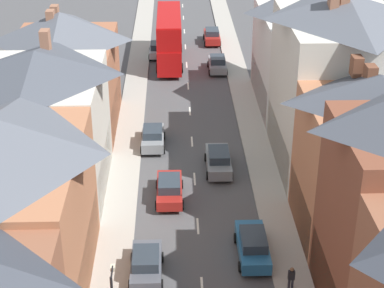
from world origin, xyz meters
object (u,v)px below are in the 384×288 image
pedestrian_mid_left (291,278)px  car_parked_left_b (217,64)px  car_near_silver (153,137)px  car_far_grey (253,245)px  car_mid_black (212,36)px  double_decker_bus_lead (169,37)px  car_parked_right_a (158,50)px  car_near_blue (146,264)px  car_parked_left_a (219,160)px  car_parked_right_b (169,189)px

pedestrian_mid_left → car_parked_left_b: bearing=92.8°
car_near_silver → car_far_grey: (6.20, -14.50, -0.01)m
car_mid_black → car_parked_left_b: (0.00, -9.31, -0.03)m
double_decker_bus_lead → car_parked_right_a: (-1.29, 2.03, -2.01)m
pedestrian_mid_left → car_near_blue: bearing=167.5°
car_parked_left_b → car_parked_right_a: bearing=142.5°
car_parked_left_a → car_parked_right_b: car_parked_left_a is taller
double_decker_bus_lead → car_near_blue: bearing=-92.1°
car_parked_left_b → pedestrian_mid_left: pedestrian_mid_left is taller
car_mid_black → car_near_blue: bearing=-98.4°
car_parked_right_b → car_near_silver: bearing=99.4°
car_near_blue → car_parked_left_a: size_ratio=0.89×
car_far_grey → car_parked_right_a: bearing=99.8°
car_parked_left_b → car_parked_right_b: 25.14m
car_mid_black → car_parked_left_b: bearing=-90.0°
car_parked_left_b → car_near_blue: bearing=-100.7°
car_near_blue → car_parked_left_a: bearing=68.0°
double_decker_bus_lead → car_parked_left_a: double_decker_bus_lead is taller
car_near_silver → pedestrian_mid_left: 19.53m
car_parked_right_a → car_parked_right_b: 29.43m
double_decker_bus_lead → car_parked_left_a: 23.84m
car_parked_right_a → car_mid_black: (6.20, 4.56, 0.05)m
double_decker_bus_lead → car_parked_right_b: size_ratio=2.49×
car_parked_left_b → pedestrian_mid_left: bearing=-87.2°
car_mid_black → car_parked_left_b: 9.31m
car_near_silver → car_mid_black: 26.83m
car_parked_left_b → car_mid_black: bearing=90.0°
car_near_silver → pedestrian_mid_left: pedestrian_mid_left is taller
car_parked_left_a → car_far_grey: (1.30, -10.51, -0.01)m
car_parked_left_b → car_parked_right_b: bearing=-101.2°
car_parked_left_a → car_parked_left_b: (1.30, 20.77, -0.02)m
car_near_silver → car_parked_right_a: bearing=90.0°
car_near_blue → car_far_grey: car_far_grey is taller
double_decker_bus_lead → car_near_silver: bearing=-93.8°
double_decker_bus_lead → pedestrian_mid_left: size_ratio=6.71×
car_near_blue → pedestrian_mid_left: (7.88, -1.75, 0.21)m
double_decker_bus_lead → car_parked_left_b: (4.91, -2.72, -1.99)m
car_near_blue → car_mid_black: bearing=81.6°
double_decker_bus_lead → car_far_grey: double_decker_bus_lead is taller
double_decker_bus_lead → car_parked_right_b: (0.01, -27.37, -2.01)m
car_parked_left_b → car_parked_right_b: size_ratio=0.94×
car_parked_right_a → car_parked_left_a: bearing=-79.1°
car_near_blue → car_parked_right_b: 8.35m
car_parked_left_b → pedestrian_mid_left: size_ratio=2.54×
car_near_blue → car_parked_right_a: 37.65m
double_decker_bus_lead → pedestrian_mid_left: (6.59, -37.37, -1.78)m
double_decker_bus_lead → car_parked_left_b: double_decker_bus_lead is taller
double_decker_bus_lead → car_mid_black: 8.45m
car_far_grey → car_near_blue: bearing=-165.4°
car_parked_right_a → car_mid_black: car_mid_black is taller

